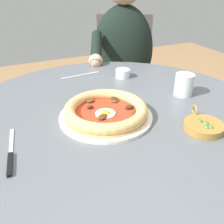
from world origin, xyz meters
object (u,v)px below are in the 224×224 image
Objects in this scene: water_glass at (184,86)px; ramekin_capers at (123,73)px; dining_table at (115,144)px; olive_pan at (203,126)px; pizza_on_plate at (106,112)px; cafe_chair_diner at (123,72)px; steak_knife at (10,157)px; fork_utensil at (81,75)px; diner_person at (122,82)px.

ramekin_capers is at bearing -154.24° from water_glass.
dining_table is at bearing -86.15° from water_glass.
water_glass reaches higher than olive_pan.
pizza_on_plate is 0.33× the size of cafe_chair_diner.
water_glass is 0.59× the size of olive_pan.
steak_knife is at bearing -74.32° from pizza_on_plate.
dining_table is 0.39m from fork_utensil.
fork_utensil is at bearing 144.02° from steak_knife.
olive_pan is at bearing 2.68° from ramekin_capers.
steak_knife is 0.62m from ramekin_capers.
water_glass is at bearing 39.09° from fork_utensil.
dining_table is 13.37× the size of water_glass.
pizza_on_plate reaches higher than dining_table.
olive_pan is 0.15× the size of cafe_chair_diner.
diner_person is (-0.78, 0.71, -0.22)m from steak_knife.
diner_person reaches higher than steak_knife.
dining_table is at bearing -135.98° from olive_pan.
dining_table is at bearing 106.36° from steak_knife.
olive_pan is 0.12× the size of diner_person.
diner_person is at bearing 152.94° from ramekin_capers.
fork_utensil is (-0.38, 0.05, -0.02)m from pizza_on_plate.
diner_person is (-0.69, 0.38, -0.09)m from dining_table.
dining_table is 0.31m from olive_pan.
pizza_on_plate is at bearing -128.55° from olive_pan.
ramekin_capers is 0.05× the size of diner_person.
diner_person is at bearing 137.85° from steak_knife.
olive_pan is 1.07m from cafe_chair_diner.
dining_table is 0.33m from water_glass.
steak_knife is 1.14× the size of fork_utensil.
water_glass reaches higher than dining_table.
ramekin_capers is (-0.27, 0.17, 0.14)m from dining_table.
cafe_chair_diner reaches higher than water_glass.
water_glass is 0.72m from diner_person.
steak_knife is 1.08m from diner_person.
fork_utensil is 0.15× the size of diner_person.
diner_person is (-0.88, 0.19, -0.22)m from olive_pan.
cafe_chair_diner is at bearing 168.48° from water_glass.
olive_pan is 0.77× the size of fork_utensil.
cafe_chair_diner is (-0.91, 0.78, -0.20)m from steak_knife.
pizza_on_plate is 0.33m from water_glass.
steak_knife is 1.22m from cafe_chair_diner.
pizza_on_plate is at bearing 105.68° from steak_knife.
dining_table is 1.21× the size of cafe_chair_diner.
pizza_on_plate is 0.35m from ramekin_capers.
steak_knife is at bearing -73.64° from dining_table.
ramekin_capers is 0.19m from fork_utensil.
pizza_on_plate reaches higher than fork_utensil.
pizza_on_plate is 3.62× the size of water_glass.
diner_person is 1.30× the size of cafe_chair_diner.
cafe_chair_diner reaches higher than pizza_on_plate.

